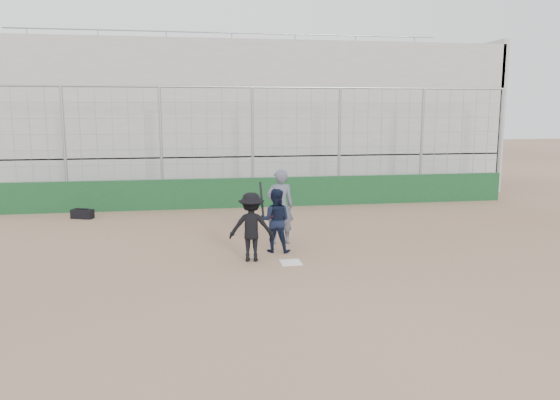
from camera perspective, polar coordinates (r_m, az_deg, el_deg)
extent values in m
plane|color=brown|center=(11.86, 1.12, -6.59)|extent=(90.00, 90.00, 0.00)
cube|color=white|center=(11.86, 1.12, -6.53)|extent=(0.44, 0.44, 0.02)
cube|color=#133B1D|center=(18.53, -2.84, 0.81)|extent=(18.00, 0.25, 1.00)
cylinder|color=gray|center=(18.37, -2.88, 5.44)|extent=(0.10, 0.10, 4.00)
cylinder|color=gray|center=(21.36, 21.98, 5.33)|extent=(0.10, 0.10, 4.00)
cylinder|color=gray|center=(18.34, -2.93, 11.69)|extent=(18.00, 0.07, 0.07)
cube|color=#9E9E9E|center=(23.38, -4.26, 3.33)|extent=(20.00, 6.70, 1.60)
cube|color=#9E9E9E|center=(23.25, -4.34, 10.45)|extent=(20.00, 6.70, 4.20)
cube|color=#9E9E9E|center=(26.13, 18.33, 8.14)|extent=(0.25, 6.70, 6.10)
cylinder|color=gray|center=(26.62, -5.07, 17.01)|extent=(20.00, 0.06, 0.06)
imported|color=black|center=(11.88, -3.00, -2.82)|extent=(1.05, 0.70, 1.51)
cylinder|color=black|center=(11.95, -1.92, 0.08)|extent=(0.07, 0.57, 0.71)
imported|color=black|center=(12.63, -0.49, -3.32)|extent=(0.87, 0.78, 0.97)
sphere|color=maroon|center=(12.55, -0.49, -1.55)|extent=(0.28, 0.28, 0.28)
imported|color=#505565|center=(13.36, 0.00, -1.09)|extent=(0.68, 0.45, 1.67)
cube|color=black|center=(17.63, -19.95, -1.38)|extent=(0.71, 0.49, 0.28)
cylinder|color=black|center=(17.60, -19.97, -0.87)|extent=(0.41, 0.19, 0.04)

